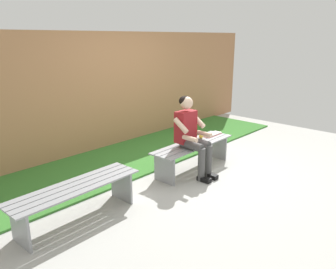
# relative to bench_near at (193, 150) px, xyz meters

# --- Properties ---
(ground_plane) EXTENTS (10.00, 7.00, 0.04)m
(ground_plane) POSITION_rel_bench_near_xyz_m (1.10, 1.00, -0.36)
(ground_plane) COLOR #B2B2AD
(grass_strip) EXTENTS (9.00, 1.67, 0.03)m
(grass_strip) POSITION_rel_bench_near_xyz_m (1.10, -1.20, -0.33)
(grass_strip) COLOR #387A2D
(grass_strip) RESTS_ON ground
(brick_wall) EXTENTS (9.50, 0.24, 2.24)m
(brick_wall) POSITION_rel_bench_near_xyz_m (0.50, -2.10, 0.78)
(brick_wall) COLOR #B27A51
(brick_wall) RESTS_ON ground
(bench_near) EXTENTS (1.68, 0.49, 0.45)m
(bench_near) POSITION_rel_bench_near_xyz_m (0.00, 0.00, 0.00)
(bench_near) COLOR gray
(bench_near) RESTS_ON ground
(bench_far) EXTENTS (1.65, 0.49, 0.45)m
(bench_far) POSITION_rel_bench_near_xyz_m (2.20, -0.00, -0.00)
(bench_far) COLOR gray
(bench_far) RESTS_ON ground
(person_seated) EXTENTS (0.50, 0.69, 1.26)m
(person_seated) POSITION_rel_bench_near_xyz_m (0.18, 0.10, 0.35)
(person_seated) COLOR maroon
(person_seated) RESTS_ON ground
(apple) EXTENTS (0.07, 0.07, 0.07)m
(apple) POSITION_rel_bench_near_xyz_m (-0.31, -0.08, 0.15)
(apple) COLOR gold
(apple) RESTS_ON bench_near
(book_open) EXTENTS (0.42, 0.17, 0.02)m
(book_open) POSITION_rel_bench_near_xyz_m (-0.61, -0.07, 0.12)
(book_open) COLOR white
(book_open) RESTS_ON bench_near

